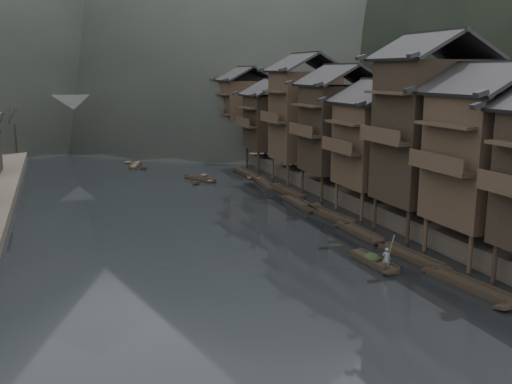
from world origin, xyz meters
name	(u,v)px	position (x,y,z in m)	size (l,w,h in m)	color
water	(247,281)	(0.00, 0.00, 0.00)	(300.00, 300.00, 0.00)	black
right_bank	(386,154)	(35.00, 40.00, 0.90)	(40.00, 200.00, 1.80)	#2D2823
stilt_houses	(350,114)	(17.28, 18.94, 8.73)	(9.00, 67.60, 16.17)	black
moored_sampans	(313,207)	(11.98, 15.81, 0.20)	(2.69, 49.24, 0.47)	black
midriver_boats	(168,164)	(3.86, 46.37, 0.20)	(9.86, 29.68, 0.45)	black
stone_bridge	(118,116)	(0.00, 72.00, 5.11)	(40.00, 6.00, 9.00)	#4C4C4F
hero_sampan	(374,262)	(9.15, 0.08, 0.20)	(1.35, 5.01, 0.44)	black
cargo_heap	(372,253)	(9.17, 0.31, 0.76)	(1.09, 1.43, 0.66)	black
boatman	(386,255)	(9.03, -1.65, 1.20)	(0.56, 0.37, 1.53)	#565659
bamboo_pole	(391,220)	(9.23, -1.65, 3.55)	(0.06, 0.06, 3.82)	#8C7A51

